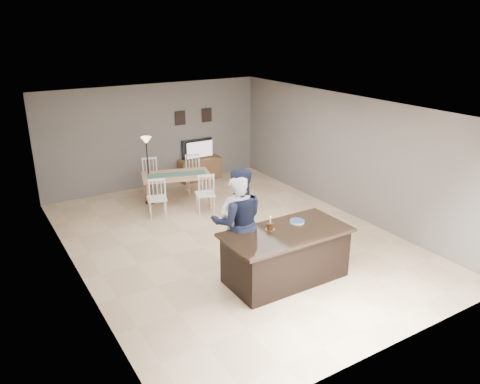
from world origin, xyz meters
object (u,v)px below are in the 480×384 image
plate_stack (297,221)px  floor_lamp (147,152)px  tv_console (200,169)px  television (199,149)px  kitchen_island (286,255)px  dining_table (177,180)px  man (238,222)px  woman (237,227)px  birthday_cake (270,226)px

plate_stack → floor_lamp: (-1.04, 4.41, 0.36)m
tv_console → television: 0.57m
kitchen_island → tv_console: bearing=77.8°
dining_table → man: bearing=-81.1°
woman → man: bearing=-125.5°
woman → dining_table: size_ratio=0.86×
birthday_cake → floor_lamp: 4.43m
tv_console → woman: woman is taller
television → dining_table: 1.97m
television → dining_table: size_ratio=0.43×
woman → dining_table: 3.70m
man → floor_lamp: size_ratio=1.17×
kitchen_island → dining_table: 4.21m
dining_table → plate_stack: bearing=-67.0°
tv_console → man: 5.30m
television → floor_lamp: 2.18m
woman → man: (0.06, 0.07, 0.05)m
kitchen_island → plate_stack: (0.37, 0.19, 0.47)m
woman → tv_console: bearing=-105.2°
tv_console → floor_lamp: bearing=-152.6°
tv_console → birthday_cake: (-1.39, -5.36, 0.66)m
woman → plate_stack: size_ratio=7.17×
television → woman: bearing=70.2°
tv_console → television: (0.00, 0.07, 0.56)m
kitchen_island → dining_table: size_ratio=1.00×
birthday_cake → plate_stack: (0.56, -0.02, -0.04)m
kitchen_island → tv_console: 5.70m
tv_console → plate_stack: size_ratio=4.68×
kitchen_island → television: 5.78m
kitchen_island → floor_lamp: size_ratio=1.30×
plate_stack → birthday_cake: bearing=178.2°
kitchen_island → dining_table: (-0.12, 4.20, 0.17)m
kitchen_island → woman: woman is taller
woman → plate_stack: bearing=164.9°
man → floor_lamp: man is taller
television → woman: woman is taller
television → plate_stack: television is taller
television → floor_lamp: (-1.87, -1.04, 0.42)m
floor_lamp → woman: bearing=-89.5°
birthday_cake → floor_lamp: size_ratio=0.15×
birthday_cake → plate_stack: birthday_cake is taller
television → man: size_ratio=0.47×
man → dining_table: size_ratio=0.90×
tv_console → birthday_cake: size_ratio=4.98×
woman → plate_stack: woman is taller
tv_console → television: size_ratio=1.31×
plate_stack → man: bearing=155.2°
woman → dining_table: (0.51, 3.65, -0.30)m
dining_table → tv_console: bearing=62.0°
man → birthday_cake: bearing=153.4°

